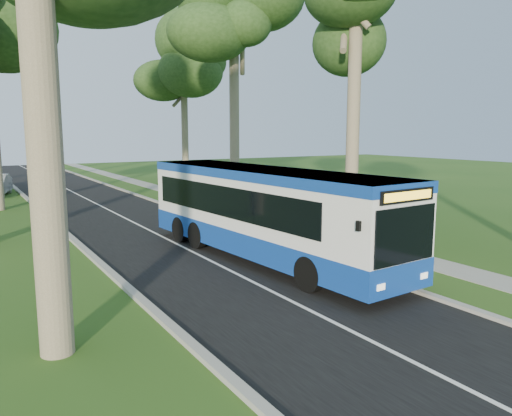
# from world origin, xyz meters

# --- Properties ---
(ground) EXTENTS (120.00, 120.00, 0.00)m
(ground) POSITION_xyz_m (0.00, 0.00, 0.00)
(ground) COLOR #294F18
(ground) RESTS_ON ground
(road) EXTENTS (7.00, 100.00, 0.02)m
(road) POSITION_xyz_m (-3.50, 10.00, 0.01)
(road) COLOR black
(road) RESTS_ON ground
(kerb_east) EXTENTS (0.25, 100.00, 0.12)m
(kerb_east) POSITION_xyz_m (0.00, 10.00, 0.06)
(kerb_east) COLOR #9E9B93
(kerb_east) RESTS_ON ground
(kerb_west) EXTENTS (0.25, 100.00, 0.12)m
(kerb_west) POSITION_xyz_m (-7.00, 10.00, 0.06)
(kerb_west) COLOR #9E9B93
(kerb_west) RESTS_ON ground
(centre_line) EXTENTS (0.12, 100.00, 0.00)m
(centre_line) POSITION_xyz_m (-3.50, 10.00, 0.02)
(centre_line) COLOR white
(centre_line) RESTS_ON road
(footpath) EXTENTS (1.50, 100.00, 0.02)m
(footpath) POSITION_xyz_m (3.00, 10.00, 0.01)
(footpath) COLOR gray
(footpath) RESTS_ON ground
(bus) EXTENTS (3.48, 12.49, 3.27)m
(bus) POSITION_xyz_m (-1.71, 0.32, 1.69)
(bus) COLOR white
(bus) RESTS_ON ground
(bus_stop_sign) EXTENTS (0.09, 0.37, 2.62)m
(bus_stop_sign) POSITION_xyz_m (1.02, 0.78, 1.63)
(bus_stop_sign) COLOR gray
(bus_stop_sign) RESTS_ON ground
(bus_shelter) EXTENTS (2.76, 3.75, 2.88)m
(bus_shelter) POSITION_xyz_m (1.36, -1.51, 2.04)
(bus_shelter) COLOR black
(bus_shelter) RESTS_ON ground
(litter_bin) EXTENTS (0.50, 0.50, 0.87)m
(litter_bin) POSITION_xyz_m (1.17, 2.24, 0.44)
(litter_bin) COLOR black
(litter_bin) RESTS_ON ground
(tree_east_c) EXTENTS (5.20, 5.20, 16.82)m
(tree_east_c) POSITION_xyz_m (6.80, 18.00, 12.44)
(tree_east_c) COLOR #7A6B56
(tree_east_c) RESTS_ON ground
(tree_east_d) EXTENTS (5.20, 5.20, 13.31)m
(tree_east_d) POSITION_xyz_m (8.00, 30.00, 9.87)
(tree_east_d) COLOR #7A6B56
(tree_east_d) RESTS_ON ground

